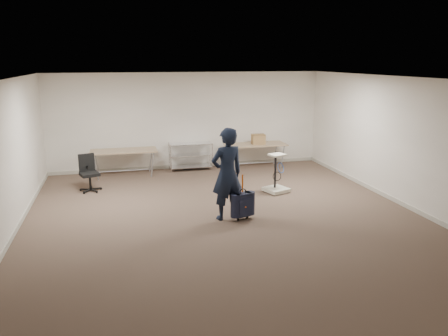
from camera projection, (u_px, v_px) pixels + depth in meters
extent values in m
plane|color=#45332A|center=(226.00, 219.00, 8.87)|extent=(9.00, 9.00, 0.00)
plane|color=silver|center=(188.00, 121.00, 12.77)|extent=(8.00, 0.00, 8.00)
plane|color=silver|center=(338.00, 243.00, 4.30)|extent=(8.00, 0.00, 8.00)
plane|color=silver|center=(4.00, 163.00, 7.60)|extent=(0.00, 9.00, 9.00)
plane|color=silver|center=(404.00, 142.00, 9.47)|extent=(0.00, 9.00, 9.00)
plane|color=white|center=(226.00, 79.00, 8.20)|extent=(8.00, 8.00, 0.00)
cube|color=#BAB7A7|center=(189.00, 166.00, 13.09)|extent=(8.00, 0.02, 0.10)
cube|color=#BAB7A7|center=(13.00, 235.00, 7.93)|extent=(0.02, 9.00, 0.10)
cube|color=#BAB7A7|center=(398.00, 202.00, 9.80)|extent=(0.02, 9.00, 0.10)
cube|color=#9C7F5F|center=(124.00, 151.00, 11.98)|extent=(1.80, 0.75, 0.03)
cylinder|color=#999CA1|center=(125.00, 171.00, 12.11)|extent=(1.50, 0.02, 0.02)
cylinder|color=#999CA1|center=(96.00, 168.00, 11.61)|extent=(0.13, 0.04, 0.69)
cylinder|color=#999CA1|center=(153.00, 165.00, 11.96)|extent=(0.13, 0.04, 0.69)
cylinder|color=#999CA1|center=(97.00, 163.00, 12.17)|extent=(0.13, 0.04, 0.69)
cylinder|color=#999CA1|center=(151.00, 160.00, 12.52)|extent=(0.13, 0.04, 0.69)
cube|color=#9C7F5F|center=(255.00, 144.00, 12.87)|extent=(1.80, 0.75, 0.03)
cylinder|color=#999CA1|center=(255.00, 163.00, 13.00)|extent=(1.50, 0.02, 0.02)
cylinder|color=#999CA1|center=(233.00, 160.00, 12.50)|extent=(0.13, 0.04, 0.69)
cylinder|color=#999CA1|center=(283.00, 157.00, 12.85)|extent=(0.13, 0.04, 0.69)
cylinder|color=#999CA1|center=(228.00, 156.00, 13.06)|extent=(0.13, 0.04, 0.69)
cylinder|color=#999CA1|center=(275.00, 153.00, 13.41)|extent=(0.13, 0.04, 0.69)
cylinder|color=silver|center=(171.00, 159.00, 12.38)|extent=(0.02, 0.02, 0.80)
cylinder|color=silver|center=(212.00, 157.00, 12.66)|extent=(0.02, 0.02, 0.80)
cylinder|color=silver|center=(169.00, 156.00, 12.80)|extent=(0.02, 0.02, 0.80)
cylinder|color=silver|center=(209.00, 154.00, 13.08)|extent=(0.02, 0.02, 0.80)
cube|color=silver|center=(191.00, 166.00, 12.80)|extent=(1.20, 0.45, 0.02)
cube|color=silver|center=(191.00, 155.00, 12.72)|extent=(1.20, 0.45, 0.02)
cube|color=silver|center=(190.00, 144.00, 12.64)|extent=(1.20, 0.45, 0.01)
imported|color=black|center=(227.00, 174.00, 8.68)|extent=(0.77, 0.60, 1.87)
cube|color=#151D31|center=(243.00, 204.00, 8.75)|extent=(0.38, 0.28, 0.47)
cube|color=black|center=(242.00, 216.00, 8.83)|extent=(0.33, 0.22, 0.03)
cylinder|color=black|center=(238.00, 219.00, 8.77)|extent=(0.04, 0.07, 0.06)
cylinder|color=black|center=(247.00, 217.00, 8.87)|extent=(0.04, 0.07, 0.06)
torus|color=black|center=(243.00, 192.00, 8.69)|extent=(0.15, 0.06, 0.15)
cube|color=#E1540B|center=(242.00, 183.00, 8.66)|extent=(0.03, 0.01, 0.36)
cylinder|color=black|center=(91.00, 189.00, 10.74)|extent=(0.55, 0.55, 0.08)
cylinder|color=black|center=(90.00, 182.00, 10.70)|extent=(0.05, 0.05, 0.37)
cube|color=black|center=(90.00, 174.00, 10.65)|extent=(0.53, 0.53, 0.07)
cube|color=black|center=(87.00, 162.00, 10.75)|extent=(0.38, 0.17, 0.44)
cube|color=beige|center=(276.00, 190.00, 10.65)|extent=(0.66, 0.66, 0.08)
cylinder|color=black|center=(271.00, 194.00, 10.42)|extent=(0.06, 0.06, 0.04)
cylinder|color=black|center=(276.00, 171.00, 10.59)|extent=(0.05, 0.05, 0.83)
cube|color=beige|center=(277.00, 155.00, 10.44)|extent=(0.45, 0.41, 0.04)
torus|color=#2351B1|center=(280.00, 168.00, 10.45)|extent=(0.28, 0.19, 0.25)
cube|color=#9F7C4A|center=(258.00, 139.00, 12.83)|extent=(0.40, 0.31, 0.28)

